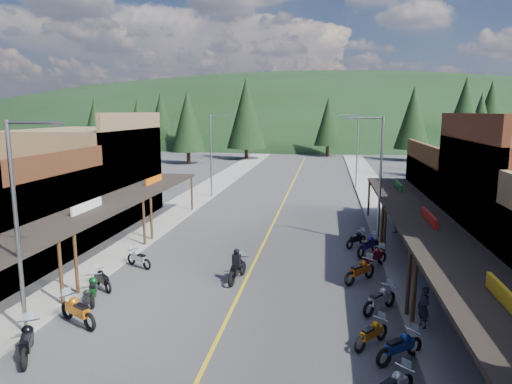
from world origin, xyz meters
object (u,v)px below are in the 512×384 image
at_px(pine_8, 138,128).
at_px(bike_east_8, 360,270).
at_px(streetlight_3, 356,147).
at_px(pedestrian_east_b, 396,220).
at_px(pine_9, 480,126).
at_px(bike_east_5, 400,345).
at_px(bike_west_7, 102,279).
at_px(pedestrian_east_a, 424,307).
at_px(pine_0, 95,121).
at_px(bike_east_10, 368,244).
at_px(shop_west_2, 2,217).
at_px(pine_7, 161,116).
at_px(streetlight_2, 378,175).
at_px(bike_west_8, 139,258).
at_px(bike_east_7, 380,298).
at_px(pine_4, 413,118).
at_px(bike_east_6, 372,332).
at_px(shop_west_3, 89,176).
at_px(streetlight_1, 212,152).
at_px(pine_10, 188,121).
at_px(streetlight_0, 20,220).
at_px(pine_3, 328,121).
at_px(bike_east_9, 374,256).
at_px(bike_west_4, 27,340).
at_px(pine_1, 188,117).
at_px(pine_2, 246,113).
at_px(bike_east_11, 356,238).
at_px(shop_east_3, 476,199).
at_px(bike_west_6, 93,288).

relative_size(pine_8, bike_east_8, 4.47).
xyz_separation_m(streetlight_3, pedestrian_east_b, (1.64, -19.13, -3.42)).
bearing_deg(streetlight_3, pine_9, 41.34).
bearing_deg(pedestrian_east_b, bike_east_5, 45.57).
distance_m(bike_west_7, pedestrian_east_a, 14.23).
distance_m(pine_0, bike_east_10, 72.97).
height_order(shop_west_2, pedestrian_east_a, shop_west_2).
xyz_separation_m(streetlight_3, bike_east_8, (-1.37, -28.50, -3.82)).
xyz_separation_m(bike_east_5, pedestrian_east_a, (1.21, 2.38, 0.37)).
bearing_deg(pine_7, streetlight_2, -60.19).
distance_m(streetlight_3, bike_west_8, 31.19).
relative_size(pine_0, bike_east_7, 5.15).
height_order(pine_0, pine_4, pine_4).
xyz_separation_m(bike_east_6, pedestrian_east_b, (3.03, 15.67, 0.50)).
distance_m(shop_west_3, bike_east_8, 21.90).
height_order(streetlight_1, pine_10, pine_10).
xyz_separation_m(shop_west_3, streetlight_0, (6.83, -17.30, 0.94)).
height_order(bike_west_7, bike_east_10, bike_east_10).
bearing_deg(shop_west_3, pine_3, 71.99).
height_order(pine_4, bike_east_8, pine_4).
xyz_separation_m(streetlight_3, pine_8, (-28.95, 10.00, 1.52)).
bearing_deg(bike_east_9, pine_8, 169.64).
bearing_deg(bike_west_4, pine_0, 88.01).
distance_m(streetlight_0, pine_1, 77.94).
xyz_separation_m(pine_4, bike_east_8, (-12.42, -58.50, -6.60)).
relative_size(pine_8, bike_east_6, 5.32).
bearing_deg(pine_7, pine_9, -28.97).
height_order(shop_west_3, bike_east_10, shop_west_3).
bearing_deg(bike_east_5, bike_east_7, 144.42).
distance_m(pine_2, pine_7, 28.44).
height_order(bike_west_7, bike_west_8, bike_west_8).
distance_m(shop_west_3, pine_8, 29.95).
relative_size(streetlight_2, pine_2, 0.57).
distance_m(pine_3, bike_east_11, 58.85).
xyz_separation_m(pine_3, bike_east_11, (1.77, -58.52, -5.93)).
xyz_separation_m(streetlight_2, streetlight_3, (0.00, 22.00, 0.00)).
xyz_separation_m(streetlight_2, pine_9, (17.05, 37.00, 1.92)).
bearing_deg(bike_east_7, pine_10, 155.20).
relative_size(shop_east_3, pine_3, 0.99).
xyz_separation_m(shop_east_3, bike_west_4, (-19.83, -18.66, -1.89)).
bearing_deg(pine_0, pedestrian_east_a, -53.91).
height_order(streetlight_0, bike_east_10, streetlight_0).
relative_size(bike_west_6, bike_east_6, 1.15).
distance_m(bike_west_8, bike_east_5, 14.54).
height_order(pine_9, bike_east_5, pine_9).
distance_m(pine_9, pine_10, 42.30).
relative_size(pine_0, bike_east_5, 5.41).
bearing_deg(pine_8, bike_west_4, -71.42).
bearing_deg(pine_7, pine_8, -74.48).
relative_size(pine_0, bike_west_6, 5.09).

